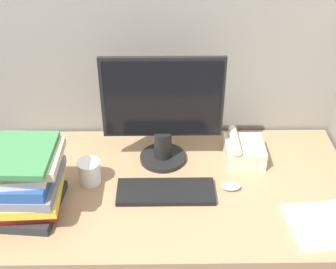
# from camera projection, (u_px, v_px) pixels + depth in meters

# --- Properties ---
(cubicle_panel_rear) EXTENTS (1.84, 0.04, 1.51)m
(cubicle_panel_rear) POSITION_uv_depth(u_px,v_px,m) (171.00, 126.00, 2.21)
(cubicle_panel_rear) COLOR gray
(cubicle_panel_rear) RESTS_ON ground_plane
(desk) EXTENTS (1.44, 0.79, 0.75)m
(desk) POSITION_uv_depth(u_px,v_px,m) (173.00, 251.00, 2.07)
(desk) COLOR #937551
(desk) RESTS_ON ground_plane
(monitor) EXTENTS (0.49, 0.19, 0.48)m
(monitor) POSITION_uv_depth(u_px,v_px,m) (163.00, 113.00, 1.87)
(monitor) COLOR black
(monitor) RESTS_ON desk
(keyboard) EXTENTS (0.38, 0.15, 0.02)m
(keyboard) POSITION_uv_depth(u_px,v_px,m) (166.00, 192.00, 1.81)
(keyboard) COLOR black
(keyboard) RESTS_ON desk
(mouse) EXTENTS (0.07, 0.04, 0.03)m
(mouse) POSITION_uv_depth(u_px,v_px,m) (231.00, 187.00, 1.83)
(mouse) COLOR silver
(mouse) RESTS_ON desk
(coffee_cup) EXTENTS (0.09, 0.09, 0.10)m
(coffee_cup) POSITION_uv_depth(u_px,v_px,m) (90.00, 172.00, 1.85)
(coffee_cup) COLOR white
(coffee_cup) RESTS_ON desk
(book_stack) EXTENTS (0.26, 0.30, 0.27)m
(book_stack) POSITION_uv_depth(u_px,v_px,m) (27.00, 181.00, 1.68)
(book_stack) COLOR #262628
(book_stack) RESTS_ON desk
(desk_telephone) EXTENTS (0.16, 0.18, 0.12)m
(desk_telephone) POSITION_uv_depth(u_px,v_px,m) (243.00, 150.00, 1.97)
(desk_telephone) COLOR beige
(desk_telephone) RESTS_ON desk
(paper_pile) EXTENTS (0.25, 0.25, 0.01)m
(paper_pile) POSITION_uv_depth(u_px,v_px,m) (321.00, 225.00, 1.67)
(paper_pile) COLOR white
(paper_pile) RESTS_ON desk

